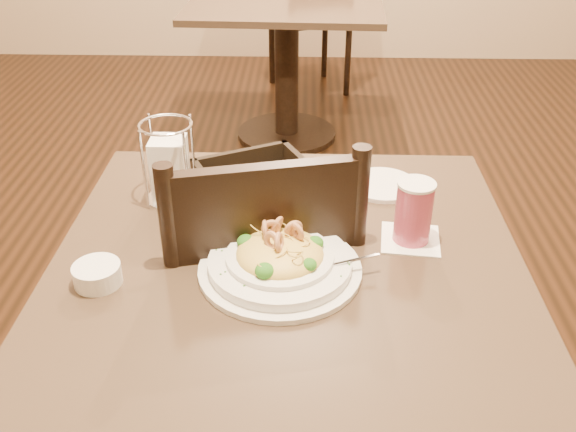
{
  "coord_description": "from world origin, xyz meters",
  "views": [
    {
      "loc": [
        0.03,
        -1.01,
        1.43
      ],
      "look_at": [
        0.0,
        0.02,
        0.8
      ],
      "focal_mm": 40.0,
      "sensor_mm": 36.0,
      "label": 1
    }
  ],
  "objects_px": {
    "butter_ramekin": "(97,274)",
    "drink_glass": "(414,212)",
    "background_table": "(287,45)",
    "main_table": "(288,345)",
    "napkin_caddy": "(170,167)",
    "bread_basket": "(256,184)",
    "dining_chair_far": "(313,10)",
    "side_plate": "(382,185)",
    "pasta_bowl": "(280,259)",
    "dining_chair_near": "(259,301)"
  },
  "relations": [
    {
      "from": "main_table",
      "to": "drink_glass",
      "type": "relative_size",
      "value": 6.95
    },
    {
      "from": "pasta_bowl",
      "to": "napkin_caddy",
      "type": "xyz_separation_m",
      "value": [
        -0.25,
        0.26,
        0.05
      ]
    },
    {
      "from": "main_table",
      "to": "napkin_caddy",
      "type": "relative_size",
      "value": 4.94
    },
    {
      "from": "side_plate",
      "to": "napkin_caddy",
      "type": "bearing_deg",
      "value": -171.67
    },
    {
      "from": "bread_basket",
      "to": "napkin_caddy",
      "type": "xyz_separation_m",
      "value": [
        -0.18,
        -0.03,
        0.06
      ]
    },
    {
      "from": "butter_ramekin",
      "to": "drink_glass",
      "type": "bearing_deg",
      "value": 15.13
    },
    {
      "from": "pasta_bowl",
      "to": "drink_glass",
      "type": "relative_size",
      "value": 2.58
    },
    {
      "from": "pasta_bowl",
      "to": "butter_ramekin",
      "type": "relative_size",
      "value": 3.87
    },
    {
      "from": "background_table",
      "to": "butter_ramekin",
      "type": "bearing_deg",
      "value": -96.91
    },
    {
      "from": "bread_basket",
      "to": "napkin_caddy",
      "type": "relative_size",
      "value": 1.65
    },
    {
      "from": "main_table",
      "to": "bread_basket",
      "type": "bearing_deg",
      "value": 107.63
    },
    {
      "from": "bread_basket",
      "to": "side_plate",
      "type": "relative_size",
      "value": 1.9
    },
    {
      "from": "napkin_caddy",
      "to": "butter_ramekin",
      "type": "distance_m",
      "value": 0.32
    },
    {
      "from": "main_table",
      "to": "bread_basket",
      "type": "relative_size",
      "value": 2.99
    },
    {
      "from": "background_table",
      "to": "dining_chair_near",
      "type": "distance_m",
      "value": 2.0
    },
    {
      "from": "pasta_bowl",
      "to": "napkin_caddy",
      "type": "distance_m",
      "value": 0.36
    },
    {
      "from": "dining_chair_near",
      "to": "pasta_bowl",
      "type": "height_order",
      "value": "dining_chair_near"
    },
    {
      "from": "dining_chair_far",
      "to": "drink_glass",
      "type": "bearing_deg",
      "value": 72.37
    },
    {
      "from": "pasta_bowl",
      "to": "drink_glass",
      "type": "xyz_separation_m",
      "value": [
        0.26,
        0.11,
        0.04
      ]
    },
    {
      "from": "main_table",
      "to": "drink_glass",
      "type": "height_order",
      "value": "drink_glass"
    },
    {
      "from": "drink_glass",
      "to": "side_plate",
      "type": "bearing_deg",
      "value": 99.11
    },
    {
      "from": "dining_chair_far",
      "to": "background_table",
      "type": "bearing_deg",
      "value": 57.62
    },
    {
      "from": "side_plate",
      "to": "drink_glass",
      "type": "bearing_deg",
      "value": -80.89
    },
    {
      "from": "background_table",
      "to": "drink_glass",
      "type": "xyz_separation_m",
      "value": [
        0.31,
        -2.07,
        0.29
      ]
    },
    {
      "from": "background_table",
      "to": "dining_chair_far",
      "type": "relative_size",
      "value": 1.0
    },
    {
      "from": "background_table",
      "to": "pasta_bowl",
      "type": "relative_size",
      "value": 2.79
    },
    {
      "from": "drink_glass",
      "to": "bread_basket",
      "type": "bearing_deg",
      "value": 150.57
    },
    {
      "from": "pasta_bowl",
      "to": "side_plate",
      "type": "bearing_deg",
      "value": 56.24
    },
    {
      "from": "napkin_caddy",
      "to": "butter_ramekin",
      "type": "height_order",
      "value": "napkin_caddy"
    },
    {
      "from": "dining_chair_near",
      "to": "background_table",
      "type": "bearing_deg",
      "value": -103.36
    },
    {
      "from": "pasta_bowl",
      "to": "butter_ramekin",
      "type": "distance_m",
      "value": 0.33
    },
    {
      "from": "background_table",
      "to": "drink_glass",
      "type": "height_order",
      "value": "drink_glass"
    },
    {
      "from": "drink_glass",
      "to": "butter_ramekin",
      "type": "height_order",
      "value": "drink_glass"
    },
    {
      "from": "background_table",
      "to": "napkin_caddy",
      "type": "bearing_deg",
      "value": -95.67
    },
    {
      "from": "main_table",
      "to": "side_plate",
      "type": "xyz_separation_m",
      "value": [
        0.21,
        0.28,
        0.23
      ]
    },
    {
      "from": "bread_basket",
      "to": "main_table",
      "type": "bearing_deg",
      "value": -72.37
    },
    {
      "from": "background_table",
      "to": "dining_chair_near",
      "type": "bearing_deg",
      "value": -90.03
    },
    {
      "from": "dining_chair_far",
      "to": "side_plate",
      "type": "relative_size",
      "value": 5.87
    },
    {
      "from": "drink_glass",
      "to": "side_plate",
      "type": "height_order",
      "value": "drink_glass"
    },
    {
      "from": "dining_chair_far",
      "to": "napkin_caddy",
      "type": "xyz_separation_m",
      "value": [
        -0.32,
        -2.6,
        0.3
      ]
    },
    {
      "from": "background_table",
      "to": "dining_chair_far",
      "type": "xyz_separation_m",
      "value": [
        0.13,
        0.68,
        0.0
      ]
    },
    {
      "from": "pasta_bowl",
      "to": "napkin_caddy",
      "type": "height_order",
      "value": "napkin_caddy"
    },
    {
      "from": "background_table",
      "to": "bread_basket",
      "type": "xyz_separation_m",
      "value": [
        -0.01,
        -1.89,
        0.25
      ]
    },
    {
      "from": "background_table",
      "to": "butter_ramekin",
      "type": "height_order",
      "value": "butter_ramekin"
    },
    {
      "from": "dining_chair_far",
      "to": "bread_basket",
      "type": "height_order",
      "value": "dining_chair_far"
    },
    {
      "from": "bread_basket",
      "to": "butter_ramekin",
      "type": "height_order",
      "value": "bread_basket"
    },
    {
      "from": "side_plate",
      "to": "butter_ramekin",
      "type": "height_order",
      "value": "butter_ramekin"
    },
    {
      "from": "drink_glass",
      "to": "dining_chair_far",
      "type": "bearing_deg",
      "value": 93.77
    },
    {
      "from": "main_table",
      "to": "napkin_caddy",
      "type": "height_order",
      "value": "napkin_caddy"
    },
    {
      "from": "dining_chair_far",
      "to": "side_plate",
      "type": "distance_m",
      "value": 2.55
    }
  ]
}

